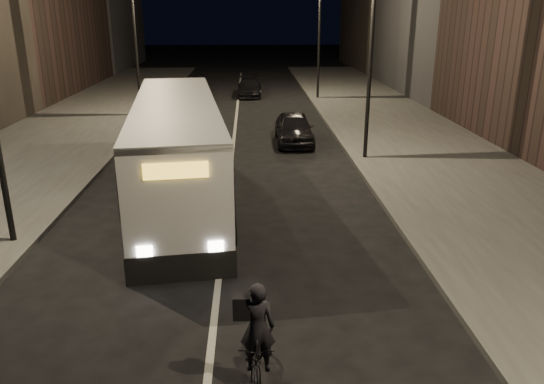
{
  "coord_description": "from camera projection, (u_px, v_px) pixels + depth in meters",
  "views": [
    {
      "loc": [
        0.78,
        -9.32,
        6.0
      ],
      "look_at": [
        1.34,
        3.75,
        1.5
      ],
      "focal_mm": 35.0,
      "sensor_mm": 36.0,
      "label": 1
    }
  ],
  "objects": [
    {
      "name": "ground",
      "position": [
        214.0,
        323.0,
        10.72
      ],
      "size": [
        180.0,
        180.0,
        0.0
      ],
      "primitive_type": "plane",
      "color": "black",
      "rests_on": "ground"
    },
    {
      "name": "streetlight_right_mid",
      "position": [
        366.0,
        27.0,
        20.53
      ],
      "size": [
        1.2,
        0.44,
        8.12
      ],
      "color": "black",
      "rests_on": "sidewalk_right"
    },
    {
      "name": "car_mid",
      "position": [
        183.0,
        95.0,
        35.09
      ],
      "size": [
        1.95,
        4.32,
        1.38
      ],
      "primitive_type": "imported",
      "rotation": [
        0.0,
        0.0,
        3.02
      ],
      "color": "#313133",
      "rests_on": "ground"
    },
    {
      "name": "cyclist_on_bicycle",
      "position": [
        257.0,
        347.0,
        8.88
      ],
      "size": [
        0.65,
        1.7,
        1.93
      ],
      "rotation": [
        0.0,
        0.0,
        -0.04
      ],
      "color": "black",
      "rests_on": "ground"
    },
    {
      "name": "car_near",
      "position": [
        294.0,
        128.0,
        24.95
      ],
      "size": [
        1.72,
        4.25,
        1.44
      ],
      "primitive_type": "imported",
      "rotation": [
        0.0,
        0.0,
        -0.0
      ],
      "color": "black",
      "rests_on": "ground"
    },
    {
      "name": "car_far",
      "position": [
        249.0,
        88.0,
        38.71
      ],
      "size": [
        1.85,
        4.36,
        1.26
      ],
      "primitive_type": "imported",
      "rotation": [
        0.0,
        0.0,
        -0.02
      ],
      "color": "black",
      "rests_on": "ground"
    },
    {
      "name": "streetlight_left_far",
      "position": [
        139.0,
        22.0,
        29.54
      ],
      "size": [
        1.2,
        0.44,
        8.12
      ],
      "color": "black",
      "rests_on": "sidewalk_left"
    },
    {
      "name": "streetlight_right_far",
      "position": [
        316.0,
        20.0,
        35.64
      ],
      "size": [
        1.2,
        0.44,
        8.12
      ],
      "color": "black",
      "rests_on": "sidewalk_right"
    },
    {
      "name": "city_bus",
      "position": [
        177.0,
        146.0,
        17.38
      ],
      "size": [
        4.06,
        12.28,
        3.25
      ],
      "rotation": [
        0.0,
        0.0,
        0.13
      ],
      "color": "silver",
      "rests_on": "ground"
    },
    {
      "name": "sidewalk_right",
      "position": [
        418.0,
        146.0,
        24.27
      ],
      "size": [
        7.0,
        70.0,
        0.16
      ],
      "primitive_type": "cube",
      "color": "#3B3B38",
      "rests_on": "ground"
    },
    {
      "name": "sidewalk_left",
      "position": [
        42.0,
        150.0,
        23.58
      ],
      "size": [
        7.0,
        70.0,
        0.16
      ],
      "primitive_type": "cube",
      "color": "#3B3B38",
      "rests_on": "ground"
    }
  ]
}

